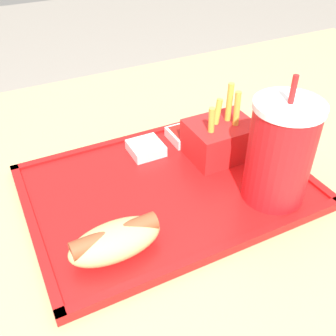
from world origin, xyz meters
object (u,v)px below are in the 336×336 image
object	(u,v)px
sauce_cup_ketchup	(185,134)
sauce_cup_mayo	(146,148)
soda_cup	(280,152)
fries_carton	(220,138)
hot_dog_far	(115,240)

from	to	relation	value
sauce_cup_ketchup	sauce_cup_mayo	bearing A→B (deg)	5.13
soda_cup	fries_carton	xyz separation A→B (m)	(0.01, -0.12, -0.04)
sauce_cup_mayo	sauce_cup_ketchup	distance (m)	0.07
hot_dog_far	sauce_cup_ketchup	distance (m)	0.26
hot_dog_far	fries_carton	bearing A→B (deg)	-151.52
sauce_cup_ketchup	soda_cup	bearing A→B (deg)	102.90
sauce_cup_ketchup	fries_carton	bearing A→B (deg)	114.26
hot_dog_far	sauce_cup_ketchup	bearing A→B (deg)	-136.43
fries_carton	sauce_cup_mayo	size ratio (longest dim) A/B	2.27
fries_carton	sauce_cup_mayo	distance (m)	0.12
hot_dog_far	sauce_cup_mayo	size ratio (longest dim) A/B	2.24
soda_cup	hot_dog_far	distance (m)	0.24
soda_cup	hot_dog_far	world-z (taller)	soda_cup
hot_dog_far	sauce_cup_mayo	distance (m)	0.21
hot_dog_far	sauce_cup_ketchup	world-z (taller)	hot_dog_far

